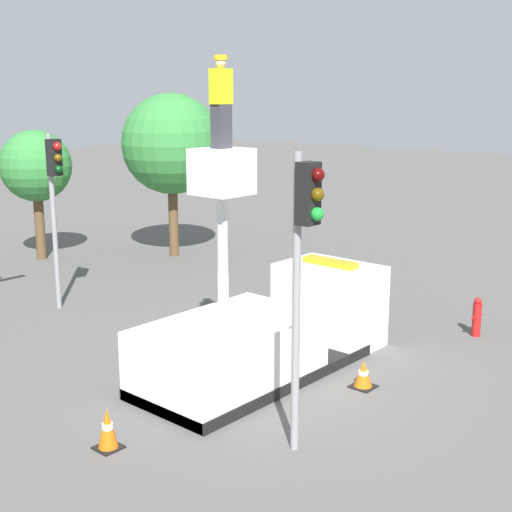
{
  "coord_description": "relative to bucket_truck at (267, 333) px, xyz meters",
  "views": [
    {
      "loc": [
        -10.96,
        -9.7,
        6.05
      ],
      "look_at": [
        -1.49,
        -1.35,
        3.15
      ],
      "focal_mm": 50.0,
      "sensor_mm": 36.0,
      "label": 1
    }
  ],
  "objects": [
    {
      "name": "ground_plane",
      "position": [
        -0.4,
        0.0,
        -0.87
      ],
      "size": [
        120.0,
        120.0,
        0.0
      ],
      "primitive_type": "plane",
      "color": "#565451"
    },
    {
      "name": "bucket_truck",
      "position": [
        0.0,
        0.0,
        0.0
      ],
      "size": [
        6.37,
        2.42,
        5.0
      ],
      "color": "black",
      "rests_on": "ground"
    },
    {
      "name": "worker",
      "position": [
        -1.37,
        0.0,
        5.0
      ],
      "size": [
        0.4,
        0.26,
        1.75
      ],
      "color": "#38383D",
      "rests_on": "bucket_truck"
    },
    {
      "name": "traffic_light_pole",
      "position": [
        -2.41,
        -2.84,
        2.77
      ],
      "size": [
        0.34,
        0.57,
        5.14
      ],
      "color": "gray",
      "rests_on": "ground"
    },
    {
      "name": "traffic_light_across",
      "position": [
        -0.34,
        7.44,
        2.65
      ],
      "size": [
        0.34,
        0.57,
        4.97
      ],
      "color": "gray",
      "rests_on": "ground"
    },
    {
      "name": "fire_hydrant",
      "position": [
        5.27,
        -2.51,
        -0.37
      ],
      "size": [
        0.46,
        0.22,
        1.02
      ],
      "color": "red",
      "rests_on": "ground"
    },
    {
      "name": "traffic_cone_rear",
      "position": [
        -4.55,
        -0.26,
        -0.51
      ],
      "size": [
        0.44,
        0.44,
        0.76
      ],
      "color": "black",
      "rests_on": "ground"
    },
    {
      "name": "traffic_cone_curbside",
      "position": [
        0.62,
        -2.14,
        -0.6
      ],
      "size": [
        0.48,
        0.48,
        0.59
      ],
      "color": "black",
      "rests_on": "ground"
    },
    {
      "name": "tree_left_bg",
      "position": [
        2.78,
        13.44,
        2.55
      ],
      "size": [
        2.6,
        2.6,
        4.76
      ],
      "color": "brown",
      "rests_on": "ground"
    },
    {
      "name": "tree_right_bg",
      "position": [
        6.42,
        10.13,
        3.32
      ],
      "size": [
        3.69,
        3.69,
        6.06
      ],
      "color": "brown",
      "rests_on": "ground"
    }
  ]
}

